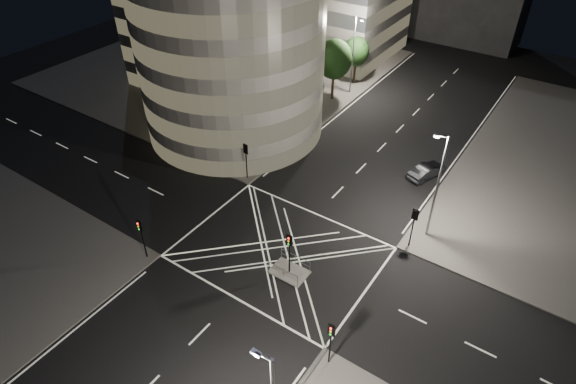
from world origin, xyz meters
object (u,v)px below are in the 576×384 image
Objects in this scene: traffic_signal_nl at (141,232)px; traffic_signal_fr at (414,221)px; traffic_signal_island at (289,247)px; street_lamp_left_near at (271,109)px; traffic_signal_nr at (331,337)px; sedan at (427,171)px; central_island at (289,272)px; traffic_signal_fl at (246,155)px; street_lamp_right_far at (437,185)px; street_lamp_left_far at (353,53)px.

traffic_signal_nl is 1.00× the size of traffic_signal_fr.
street_lamp_left_near is at bearing 130.27° from traffic_signal_island.
sedan is (-2.61, 24.17, -2.19)m from traffic_signal_nr.
central_island is 0.75× the size of traffic_signal_nl.
traffic_signal_nr is at bearing -45.87° from street_lamp_left_near.
traffic_signal_nl is 17.60m from traffic_signal_nr.
traffic_signal_fl is 5.86m from street_lamp_left_near.
street_lamp_left_far is at bearing 131.94° from street_lamp_right_far.
traffic_signal_fl and traffic_signal_island have the same top height.
sedan is at bearing 103.87° from traffic_signal_fr.
street_lamp_left_near is (-18.24, 5.20, 2.63)m from traffic_signal_fr.
street_lamp_left_near is at bearing 130.27° from central_island.
central_island is 0.68× the size of sedan.
traffic_signal_nl and traffic_signal_island have the same top height.
street_lamp_left_far reaches higher than traffic_signal_nr.
traffic_signal_nr reaches higher than sedan.
traffic_signal_fr is (6.80, 8.30, 2.84)m from central_island.
street_lamp_left_far is (-11.44, 31.50, 2.63)m from traffic_signal_island.
sedan is at bearing 77.48° from traffic_signal_island.
traffic_signal_fl is 0.40× the size of street_lamp_left_near.
traffic_signal_nl is 24.27m from street_lamp_right_far.
street_lamp_left_near reaches higher than traffic_signal_fl.
traffic_signal_nl is (-10.80, -5.30, 2.84)m from central_island.
traffic_signal_fr and traffic_signal_nr have the same top height.
traffic_signal_fl is 1.00× the size of traffic_signal_nr.
traffic_signal_fr is 29.63m from street_lamp_left_far.
traffic_signal_fr is at bearing 122.47° from sedan.
street_lamp_left_far is (-11.44, 31.50, 5.47)m from central_island.
traffic_signal_island is 17.89m from street_lamp_left_near.
sedan is (-2.61, 10.57, -2.19)m from traffic_signal_fr.
traffic_signal_nl is at bearing -139.09° from street_lamp_right_far.
street_lamp_right_far reaches higher than traffic_signal_fr.
traffic_signal_fl and traffic_signal_nl have the same top height.
traffic_signal_fl is 0.91× the size of sedan.
traffic_signal_island is at bearing -49.73° from street_lamp_left_near.
street_lamp_left_near and street_lamp_left_far have the same top height.
sedan is at bearing 77.48° from central_island.
traffic_signal_fr is 0.40× the size of street_lamp_left_far.
street_lamp_left_near is at bearing 91.94° from traffic_signal_nl.
traffic_signal_nl and traffic_signal_fr have the same top height.
traffic_signal_nl is at bearing -90.00° from traffic_signal_fl.
traffic_signal_fr is at bearing -15.92° from street_lamp_left_near.
street_lamp_right_far is at bearing 54.70° from central_island.
sedan is (4.19, 18.87, -2.19)m from traffic_signal_island.
traffic_signal_fl is 17.60m from traffic_signal_fr.
traffic_signal_nl is at bearing -89.01° from street_lamp_left_far.
traffic_signal_fr reaches higher than sedan.
traffic_signal_fr is at bearing 37.69° from traffic_signal_nl.
central_island is at bearing -49.73° from street_lamp_left_near.
traffic_signal_fl is (-10.80, 8.30, 2.84)m from central_island.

